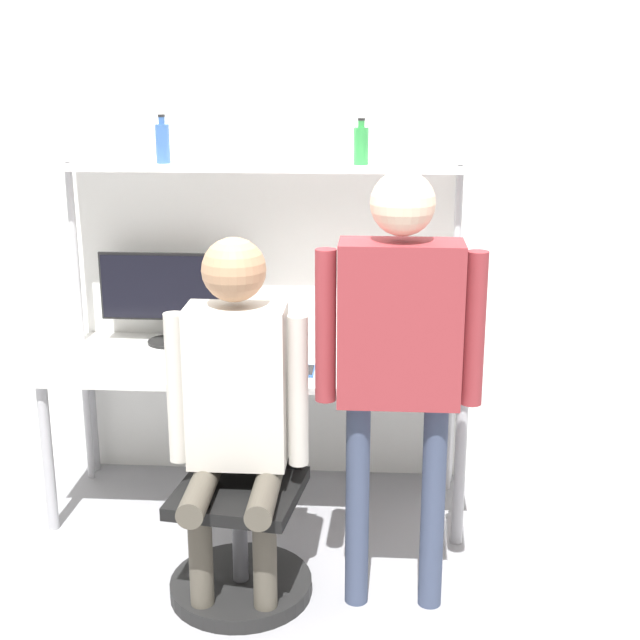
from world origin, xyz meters
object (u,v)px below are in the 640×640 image
cell_phone (306,371)px  office_chair (243,524)px  person_seated (236,394)px  monitor (168,292)px  bottle_green (361,145)px  person_standing (399,339)px  bottle_blue (163,143)px  laptop (258,354)px

cell_phone → office_chair: bearing=-110.7°
office_chair → person_seated: (-0.01, -0.05, 0.56)m
office_chair → monitor: bearing=117.5°
monitor → bottle_green: 1.14m
person_standing → bottle_green: 1.17m
bottle_blue → office_chair: bearing=-62.9°
office_chair → bottle_blue: size_ratio=4.19×
monitor → bottle_blue: (0.01, -0.00, 0.70)m
office_chair → person_standing: bearing=-6.1°
laptop → bottle_blue: bottle_blue is taller
monitor → laptop: size_ratio=2.29×
person_seated → laptop: bearing=90.2°
monitor → person_seated: bearing=-63.9°
person_seated → bottle_green: size_ratio=6.94×
laptop → bottle_green: size_ratio=1.39×
bottle_green → bottle_blue: (-0.90, 0.00, 0.01)m
monitor → cell_phone: bearing=-28.8°
cell_phone → office_chair: size_ratio=0.16×
monitor → person_seated: 1.09m
laptop → bottle_blue: bearing=143.4°
laptop → cell_phone: (0.21, -0.03, -0.06)m
cell_phone → person_seated: size_ratio=0.11×
laptop → bottle_green: bearing=38.7°
laptop → monitor: bearing=143.8°
person_standing → bottle_green: (-0.17, 0.99, 0.60)m
laptop → bottle_blue: 1.06m
monitor → person_seated: size_ratio=0.46×
cell_phone → office_chair: office_chair is taller
person_seated → person_standing: 0.64m
cell_phone → monitor: bearing=151.2°
laptop → person_standing: person_standing is taller
monitor → office_chair: (0.48, -0.93, -0.70)m
monitor → person_standing: bearing=-42.7°
office_chair → laptop: bearing=90.8°
office_chair → bottle_green: bearing=65.4°
bottle_green → person_seated: bearing=-113.9°
cell_phone → person_seated: bearing=-109.7°
person_standing → bottle_blue: bottle_blue is taller
monitor → bottle_green: bearing=-0.1°
cell_phone → bottle_blue: (-0.68, 0.38, 0.94)m
cell_phone → bottle_green: bearing=60.1°
laptop → person_seated: 0.63m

